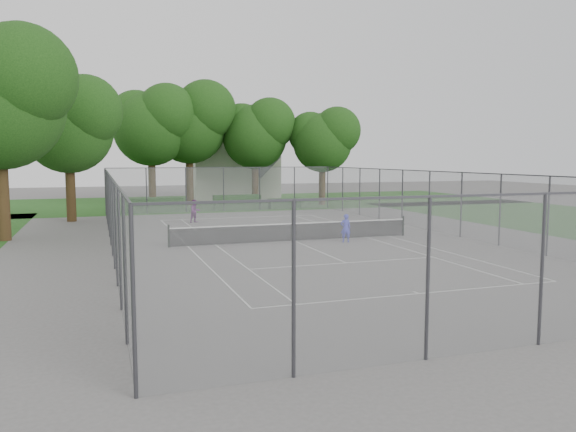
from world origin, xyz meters
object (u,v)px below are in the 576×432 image
object	(u,v)px
tennis_net	(294,231)
girl_player	(346,228)
house	(232,157)
woman_player	(195,211)

from	to	relation	value
tennis_net	girl_player	bearing A→B (deg)	-27.05
house	girl_player	distance (m)	31.47
tennis_net	woman_player	bearing A→B (deg)	109.50
house	woman_player	xyz separation A→B (m)	(-7.22, -20.18, -3.57)
tennis_net	house	world-z (taller)	house
tennis_net	woman_player	distance (m)	10.46
woman_player	girl_player	bearing A→B (deg)	-86.16
girl_player	tennis_net	bearing A→B (deg)	-15.65
tennis_net	house	xyz separation A→B (m)	(3.73, 30.03, 3.82)
woman_player	tennis_net	bearing A→B (deg)	-94.50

